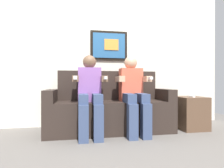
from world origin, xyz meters
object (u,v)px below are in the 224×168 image
Objects in this scene: person_on_left at (90,91)px; spare_remote_on_table at (191,97)px; person_on_right at (133,91)px; side_table_right at (191,113)px; couch at (110,110)px.

person_on_left reaches higher than spare_remote_on_table.
spare_remote_on_table is (1.52, -0.01, -0.10)m from person_on_left.
spare_remote_on_table is (0.91, -0.01, -0.10)m from person_on_right.
side_table_right is 3.85× the size of spare_remote_on_table.
person_on_right is (0.31, -0.17, 0.29)m from couch.
side_table_right is at bearing 2.26° from person_on_left.
person_on_right reaches higher than couch.
side_table_right is 0.27m from spare_remote_on_table.
person_on_right reaches higher than side_table_right.
person_on_right is at bearing -176.32° from side_table_right.
person_on_right is 1.02m from side_table_right.
side_table_right is (1.26, -0.11, -0.06)m from couch.
person_on_right is 2.22× the size of side_table_right.
couch reaches higher than spare_remote_on_table.
couch is 1.63× the size of person_on_left.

